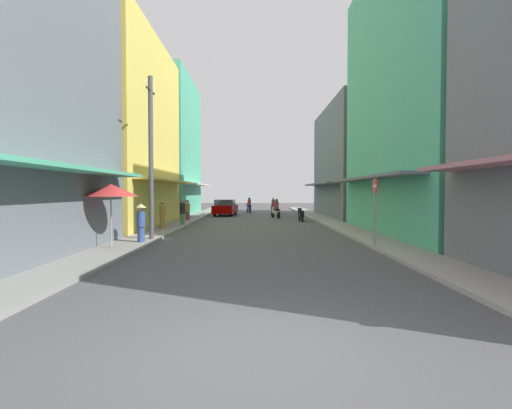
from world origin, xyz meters
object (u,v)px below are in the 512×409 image
pedestrian_far (164,213)px  vendor_umbrella (112,190)px  pedestrian_midway (184,213)px  pedestrian_crossing (189,211)px  parked_car (227,207)px  utility_pole (153,158)px  motorbike_silver (277,210)px  pedestrian_foreground (143,222)px  motorbike_blue (250,206)px  motorbike_maroon (275,206)px  street_sign_no_entry (377,203)px  motorbike_black (302,214)px

pedestrian_far → vendor_umbrella: 8.04m
pedestrian_far → pedestrian_midway: same height
pedestrian_far → pedestrian_crossing: pedestrian_far is taller
parked_car → utility_pole: size_ratio=0.60×
motorbike_silver → vendor_umbrella: bearing=-111.1°
parked_car → pedestrian_foreground: (-1.87, -19.33, 0.20)m
parked_car → vendor_umbrella: size_ratio=1.75×
motorbike_blue → pedestrian_crossing: (-4.18, -11.39, 0.07)m
motorbike_maroon → pedestrian_midway: size_ratio=1.04×
motorbike_blue → pedestrian_foreground: size_ratio=1.07×
pedestrian_far → pedestrian_foreground: (0.64, -6.28, -0.02)m
motorbike_silver → pedestrian_foreground: 17.11m
pedestrian_foreground → pedestrian_midway: size_ratio=0.98×
motorbike_blue → parked_car: motorbike_blue is taller
motorbike_blue → pedestrian_foreground: (-3.90, -23.75, 0.23)m
vendor_umbrella → pedestrian_foreground: bearing=70.8°
motorbike_maroon → street_sign_no_entry: size_ratio=0.66×
street_sign_no_entry → motorbike_blue: bearing=101.8°
pedestrian_far → street_sign_no_entry: size_ratio=0.64×
motorbike_silver → pedestrian_midway: size_ratio=1.02×
street_sign_no_entry → pedestrian_far: bearing=143.3°
motorbike_blue → pedestrian_foreground: pedestrian_foreground is taller
pedestrian_midway → utility_pole: size_ratio=0.24×
street_sign_no_entry → pedestrian_foreground: bearing=173.9°
street_sign_no_entry → utility_pole: bearing=167.4°
motorbike_blue → vendor_umbrella: (-4.48, -25.42, 1.48)m
pedestrian_far → motorbike_silver: bearing=54.7°
vendor_umbrella → utility_pole: (0.73, 2.70, 1.40)m
motorbike_blue → pedestrian_crossing: size_ratio=1.14×
vendor_umbrella → parked_car: bearing=83.3°
motorbike_silver → pedestrian_crossing: size_ratio=1.11×
motorbike_maroon → pedestrian_midway: pedestrian_midway is taller
pedestrian_crossing → motorbike_black: bearing=1.2°
motorbike_maroon → motorbike_silver: size_ratio=1.01×
motorbike_black → parked_car: 9.05m
parked_car → utility_pole: bearing=-95.4°
pedestrian_midway → utility_pole: (0.07, -7.44, 2.74)m
utility_pole → pedestrian_midway: bearing=90.5°
pedestrian_midway → motorbike_silver: bearing=50.6°
pedestrian_midway → parked_car: bearing=80.6°
motorbike_black → pedestrian_midway: size_ratio=1.07×
pedestrian_foreground → motorbike_maroon: bearing=74.9°
pedestrian_midway → utility_pole: bearing=-89.5°
parked_car → pedestrian_crossing: pedestrian_crossing is taller
street_sign_no_entry → motorbike_maroon: bearing=96.2°
pedestrian_foreground → pedestrian_midway: bearing=89.5°
parked_car → street_sign_no_entry: size_ratio=1.60×
pedestrian_crossing → street_sign_no_entry: 16.31m
pedestrian_foreground → pedestrian_crossing: 12.37m
motorbike_blue → street_sign_no_entry: size_ratio=0.67×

